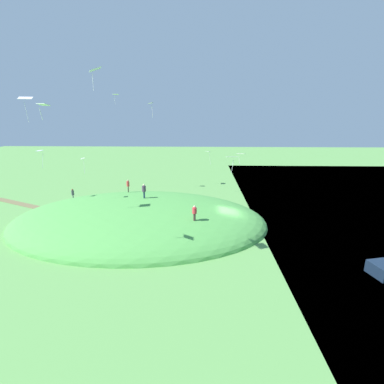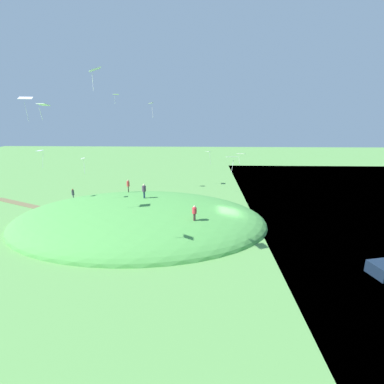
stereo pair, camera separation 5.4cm
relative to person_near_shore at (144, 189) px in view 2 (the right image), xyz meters
name	(u,v)px [view 2 (the right image)]	position (x,y,z in m)	size (l,w,h in m)	color
ground_plane	(229,226)	(-10.26, 2.34, -3.73)	(160.00, 160.00, 0.00)	#5B964A
grass_hill	(139,223)	(0.42, 1.54, -3.73)	(30.24, 21.32, 5.31)	#4F9E47
dirt_path	(27,205)	(17.74, -4.58, -3.71)	(14.25, 1.16, 0.04)	brown
person_near_shore	(144,189)	(0.00, 0.00, 0.00)	(0.52, 0.52, 1.78)	#1D314B
person_on_hilltop	(128,184)	(2.99, -4.14, -0.42)	(0.46, 0.46, 1.75)	#322924
person_watching_kites	(73,193)	(12.09, -7.01, -2.55)	(0.50, 0.50, 1.85)	#2D314B
person_walking_path	(194,211)	(-6.29, 6.04, -0.65)	(0.62, 0.62, 1.59)	#412D2A
kite_0	(95,70)	(0.55, 12.33, 11.91)	(1.20, 1.41, 1.58)	white
kite_1	(83,160)	(6.80, 0.84, 3.67)	(0.55, 0.69, 1.85)	white
kite_2	(116,95)	(6.05, -11.77, 11.56)	(0.89, 0.65, 1.40)	silver
kite_3	(40,152)	(12.57, -0.62, 4.43)	(0.71, 0.97, 2.13)	white
kite_4	(241,154)	(-11.07, 3.50, 4.84)	(0.98, 0.83, 1.11)	silver
kite_5	(209,153)	(-8.07, -11.55, 2.90)	(0.84, 0.82, 2.11)	silver
kite_6	(232,158)	(-9.82, 6.56, 4.93)	(1.05, 0.76, 1.56)	white
kite_7	(43,105)	(4.36, 12.70, 9.53)	(0.97, 0.82, 1.16)	silver
kite_8	(151,104)	(1.18, -14.20, 10.30)	(0.79, 1.07, 2.33)	silver
kite_9	(25,99)	(9.25, 6.48, 10.22)	(1.38, 1.13, 2.32)	white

